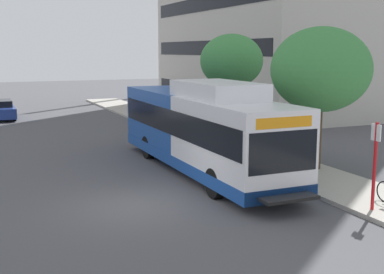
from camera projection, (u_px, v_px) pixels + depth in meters
name	position (u px, v px, depth m)	size (l,w,h in m)	color
ground_plane	(86.00, 157.00, 23.06)	(120.00, 120.00, 0.00)	#4C4C51
sidewalk_curb	(242.00, 151.00, 24.00)	(3.00, 56.00, 0.14)	#A8A399
transit_bus	(202.00, 129.00, 19.94)	(2.58, 12.25, 3.65)	white
bus_stop_sign_pole	(375.00, 159.00, 14.69)	(0.10, 0.36, 2.60)	red
street_tree_near_stop	(321.00, 70.00, 19.46)	(3.85, 3.85, 5.55)	#4C3823
street_tree_mid_block	(232.00, 61.00, 25.78)	(3.21, 3.21, 5.48)	#4C3823
parked_car_far_lane	(1.00, 110.00, 35.65)	(1.80, 4.50, 1.33)	navy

